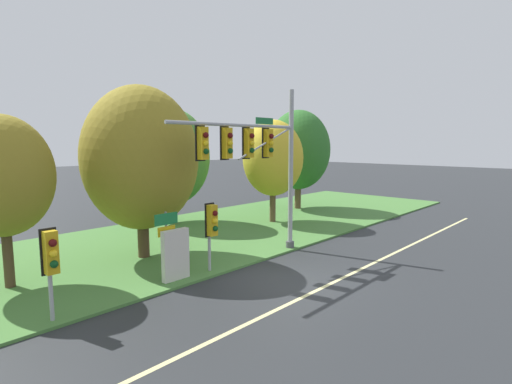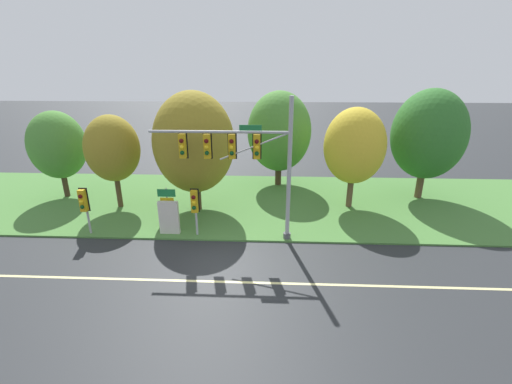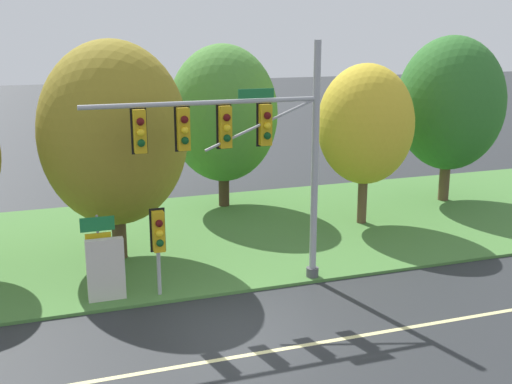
{
  "view_description": "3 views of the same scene",
  "coord_description": "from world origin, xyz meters",
  "px_view_note": "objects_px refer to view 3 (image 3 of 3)",
  "views": [
    {
      "loc": [
        -11.65,
        -8.76,
        5.19
      ],
      "look_at": [
        1.75,
        3.55,
        2.92
      ],
      "focal_mm": 28.0,
      "sensor_mm": 36.0,
      "label": 1
    },
    {
      "loc": [
        2.51,
        -13.87,
        8.91
      ],
      "look_at": [
        1.72,
        3.45,
        2.53
      ],
      "focal_mm": 24.0,
      "sensor_mm": 36.0,
      "label": 2
    },
    {
      "loc": [
        -4.65,
        -15.03,
        8.04
      ],
      "look_at": [
        1.88,
        3.99,
        2.79
      ],
      "focal_mm": 45.0,
      "sensor_mm": 36.0,
      "label": 3
    }
  ],
  "objects_px": {
    "pedestrian_signal_further_along": "(158,236)",
    "tree_tall_centre": "(366,125)",
    "tree_right_far": "(450,104)",
    "info_kiosk": "(106,270)",
    "route_sign_post": "(98,241)",
    "tree_mid_verge": "(223,114)",
    "tree_behind_signpost": "(114,134)",
    "traffic_signal_mast": "(244,142)"
  },
  "relations": [
    {
      "from": "traffic_signal_mast",
      "to": "tree_mid_verge",
      "type": "xyz_separation_m",
      "value": [
        1.98,
        9.11,
        -0.42
      ]
    },
    {
      "from": "info_kiosk",
      "to": "tree_behind_signpost",
      "type": "bearing_deg",
      "value": 76.66
    },
    {
      "from": "pedestrian_signal_further_along",
      "to": "tree_mid_verge",
      "type": "distance_m",
      "value": 10.43
    },
    {
      "from": "pedestrian_signal_further_along",
      "to": "info_kiosk",
      "type": "relative_size",
      "value": 1.44
    },
    {
      "from": "route_sign_post",
      "to": "info_kiosk",
      "type": "distance_m",
      "value": 0.88
    },
    {
      "from": "pedestrian_signal_further_along",
      "to": "tree_tall_centre",
      "type": "height_order",
      "value": "tree_tall_centre"
    },
    {
      "from": "traffic_signal_mast",
      "to": "tree_mid_verge",
      "type": "height_order",
      "value": "traffic_signal_mast"
    },
    {
      "from": "pedestrian_signal_further_along",
      "to": "tree_right_far",
      "type": "height_order",
      "value": "tree_right_far"
    },
    {
      "from": "tree_right_far",
      "to": "tree_mid_verge",
      "type": "bearing_deg",
      "value": 166.46
    },
    {
      "from": "info_kiosk",
      "to": "traffic_signal_mast",
      "type": "bearing_deg",
      "value": -4.28
    },
    {
      "from": "pedestrian_signal_further_along",
      "to": "traffic_signal_mast",
      "type": "bearing_deg",
      "value": -0.75
    },
    {
      "from": "traffic_signal_mast",
      "to": "tree_behind_signpost",
      "type": "relative_size",
      "value": 1.0
    },
    {
      "from": "tree_behind_signpost",
      "to": "info_kiosk",
      "type": "distance_m",
      "value": 5.01
    },
    {
      "from": "traffic_signal_mast",
      "to": "route_sign_post",
      "type": "bearing_deg",
      "value": 171.3
    },
    {
      "from": "tree_mid_verge",
      "to": "tree_right_far",
      "type": "height_order",
      "value": "tree_right_far"
    },
    {
      "from": "tree_tall_centre",
      "to": "tree_mid_verge",
      "type": "bearing_deg",
      "value": 137.07
    },
    {
      "from": "tree_behind_signpost",
      "to": "traffic_signal_mast",
      "type": "bearing_deg",
      "value": -48.92
    },
    {
      "from": "pedestrian_signal_further_along",
      "to": "tree_behind_signpost",
      "type": "distance_m",
      "value": 4.6
    },
    {
      "from": "route_sign_post",
      "to": "traffic_signal_mast",
      "type": "bearing_deg",
      "value": -8.7
    },
    {
      "from": "tree_mid_verge",
      "to": "tree_right_far",
      "type": "relative_size",
      "value": 0.96
    },
    {
      "from": "pedestrian_signal_further_along",
      "to": "tree_mid_verge",
      "type": "height_order",
      "value": "tree_mid_verge"
    },
    {
      "from": "tree_behind_signpost",
      "to": "tree_tall_centre",
      "type": "height_order",
      "value": "tree_behind_signpost"
    },
    {
      "from": "tree_behind_signpost",
      "to": "tree_right_far",
      "type": "distance_m",
      "value": 15.59
    },
    {
      "from": "info_kiosk",
      "to": "pedestrian_signal_further_along",
      "type": "bearing_deg",
      "value": -10.19
    },
    {
      "from": "tree_mid_verge",
      "to": "tree_behind_signpost",
      "type": "bearing_deg",
      "value": -135.42
    },
    {
      "from": "pedestrian_signal_further_along",
      "to": "tree_behind_signpost",
      "type": "relative_size",
      "value": 0.36
    },
    {
      "from": "route_sign_post",
      "to": "tree_right_far",
      "type": "bearing_deg",
      "value": 20.35
    },
    {
      "from": "route_sign_post",
      "to": "tree_right_far",
      "type": "xyz_separation_m",
      "value": [
        16.3,
        6.04,
        2.75
      ]
    },
    {
      "from": "tree_mid_verge",
      "to": "traffic_signal_mast",
      "type": "bearing_deg",
      "value": -102.29
    },
    {
      "from": "tree_behind_signpost",
      "to": "tree_tall_centre",
      "type": "relative_size",
      "value": 1.16
    },
    {
      "from": "traffic_signal_mast",
      "to": "tree_right_far",
      "type": "height_order",
      "value": "same"
    },
    {
      "from": "tree_mid_verge",
      "to": "tree_tall_centre",
      "type": "xyz_separation_m",
      "value": [
        4.67,
        -4.34,
        -0.09
      ]
    },
    {
      "from": "tree_tall_centre",
      "to": "traffic_signal_mast",
      "type": "bearing_deg",
      "value": -144.38
    },
    {
      "from": "tree_behind_signpost",
      "to": "tree_right_far",
      "type": "xyz_separation_m",
      "value": [
        15.32,
        2.86,
        0.1
      ]
    },
    {
      "from": "traffic_signal_mast",
      "to": "pedestrian_signal_further_along",
      "type": "xyz_separation_m",
      "value": [
        -2.64,
        0.03,
        -2.66
      ]
    },
    {
      "from": "tree_mid_verge",
      "to": "tree_tall_centre",
      "type": "relative_size",
      "value": 1.1
    },
    {
      "from": "info_kiosk",
      "to": "tree_tall_centre",
      "type": "bearing_deg",
      "value": 22.32
    },
    {
      "from": "tree_right_far",
      "to": "info_kiosk",
      "type": "xyz_separation_m",
      "value": [
        -16.16,
        -6.39,
        -3.55
      ]
    },
    {
      "from": "tree_mid_verge",
      "to": "info_kiosk",
      "type": "bearing_deg",
      "value": -125.08
    },
    {
      "from": "tree_right_far",
      "to": "info_kiosk",
      "type": "bearing_deg",
      "value": -158.42
    },
    {
      "from": "pedestrian_signal_further_along",
      "to": "tree_right_far",
      "type": "xyz_separation_m",
      "value": [
        14.61,
        6.67,
        2.56
      ]
    },
    {
      "from": "route_sign_post",
      "to": "tree_tall_centre",
      "type": "relative_size",
      "value": 0.39
    }
  ]
}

